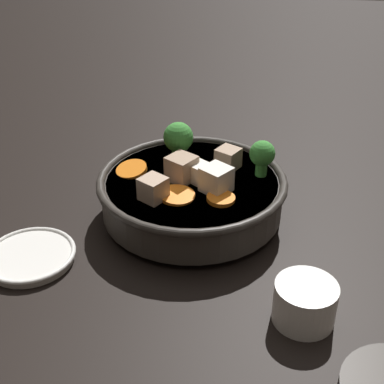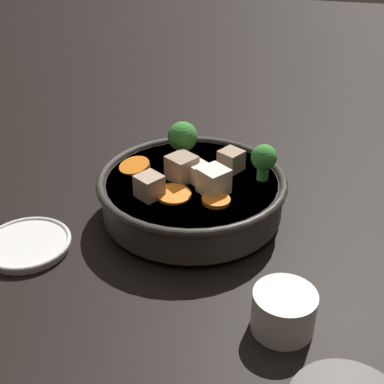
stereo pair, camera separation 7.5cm
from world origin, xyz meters
TOP-DOWN VIEW (x-y plane):
  - ground_plane at (0.00, 0.00)m, footprint 3.00×3.00m
  - stirfry_bowl at (-0.00, -0.00)m, footprint 0.26×0.26m
  - side_saucer at (0.19, 0.13)m, footprint 0.12×0.12m
  - tea_cup at (-0.15, 0.19)m, footprint 0.07×0.07m

SIDE VIEW (x-z plane):
  - ground_plane at x=0.00m, z-range 0.00..0.00m
  - side_saucer at x=0.19m, z-range 0.00..0.01m
  - tea_cup at x=-0.15m, z-range 0.00..0.05m
  - stirfry_bowl at x=0.00m, z-range -0.02..0.10m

